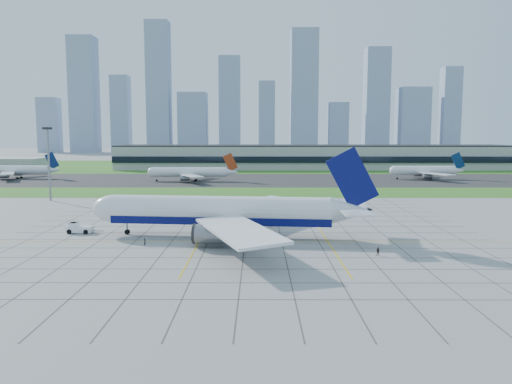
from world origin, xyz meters
TOP-DOWN VIEW (x-y plane):
  - ground at (0.00, 0.00)m, footprint 1400.00×1400.00m
  - grass_median at (0.00, 90.00)m, footprint 700.00×35.00m
  - asphalt_taxiway at (0.00, 145.00)m, footprint 700.00×75.00m
  - grass_far at (0.00, 255.00)m, footprint 700.00×145.00m
  - apron_markings at (0.43, 11.09)m, footprint 120.00×130.00m
  - terminal at (40.00, 229.87)m, footprint 260.00×43.00m
  - service_block at (-160.00, 210.00)m, footprint 50.00×25.00m
  - light_mast at (-70.00, 65.00)m, footprint 2.50×2.50m
  - city_skyline at (-8.71, 520.00)m, footprint 523.00×32.40m
  - airliner at (-5.17, 3.64)m, footprint 65.24×65.80m
  - pushback_tug at (-39.56, 7.62)m, footprint 8.96×3.63m
  - crew_near at (-20.94, -5.69)m, footprint 0.45×0.61m
  - crew_far at (25.91, -14.27)m, footprint 1.00×0.95m
  - distant_jet_0 at (-124.54, 151.05)m, footprint 42.88×42.66m
  - distant_jet_1 at (-30.43, 136.81)m, footprint 42.22×42.66m
  - distant_jet_2 at (89.21, 148.51)m, footprint 36.43×42.66m

SIDE VIEW (x-z plane):
  - ground at x=0.00m, z-range 0.00..0.00m
  - apron_markings at x=0.43m, z-range 0.00..0.03m
  - grass_median at x=0.00m, z-range 0.00..0.04m
  - grass_far at x=0.00m, z-range 0.00..0.04m
  - asphalt_taxiway at x=0.00m, z-range 0.01..0.05m
  - crew_near at x=-20.94m, z-range 0.00..1.55m
  - crew_far at x=25.91m, z-range 0.00..1.63m
  - pushback_tug at x=-39.56m, z-range -0.14..2.33m
  - service_block at x=-160.00m, z-range 0.00..8.00m
  - distant_jet_2 at x=89.21m, z-range -2.55..11.52m
  - distant_jet_1 at x=-30.43m, z-range -2.55..11.52m
  - distant_jet_0 at x=-124.54m, z-range -2.55..11.52m
  - airliner at x=-5.17m, z-range -4.66..15.89m
  - terminal at x=40.00m, z-range -0.01..15.79m
  - light_mast at x=-70.00m, z-range 3.38..28.98m
  - city_skyline at x=-8.71m, z-range -20.91..139.09m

